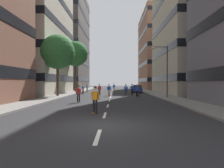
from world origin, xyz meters
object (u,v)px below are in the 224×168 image
skater_0 (87,87)px  skater_1 (83,88)px  parked_car_near (137,89)px  skater_9 (114,87)px  skater_2 (99,89)px  skater_7 (95,98)px  skater_4 (126,89)px  skater_5 (109,89)px  skater_8 (78,92)px  streetlamp_right (164,66)px  skater_6 (132,89)px  skater_3 (137,90)px  street_tree_mid (58,52)px  street_tree_near (75,54)px

skater_0 → skater_1: size_ratio=1.00×
parked_car_near → skater_9: 7.58m
skater_2 → skater_7: 18.58m
skater_1 → skater_4: same height
skater_4 → skater_9: size_ratio=1.00×
parked_car_near → skater_5: 11.61m
skater_8 → parked_car_near: bearing=68.7°
skater_1 → skater_9: (5.24, 12.19, -0.03)m
streetlamp_right → skater_1: (-11.81, 8.54, -3.12)m
skater_6 → skater_7: (-4.00, -19.51, 0.00)m
skater_3 → skater_6: bearing=93.2°
skater_0 → skater_9: same height
parked_car_near → skater_7: skater_7 is taller
skater_7 → skater_2: bearing=93.7°
street_tree_mid → skater_8: street_tree_mid is taller
street_tree_near → skater_7: size_ratio=5.77×
skater_2 → skater_4: size_ratio=1.00×
skater_5 → skater_9: (0.63, 16.33, 0.00)m
street_tree_mid → skater_6: 12.79m
skater_6 → skater_8: (-6.38, -12.49, 0.03)m
skater_0 → skater_9: bearing=50.2°
street_tree_near → skater_8: (4.50, -21.13, -6.81)m
skater_1 → skater_6: same height
skater_2 → skater_9: (2.17, 14.98, 0.00)m
skater_2 → skater_8: (-1.19, -11.52, 0.03)m
street_tree_mid → skater_1: 8.37m
parked_car_near → skater_1: bearing=-147.9°
skater_2 → skater_5: bearing=-41.4°
skater_1 → skater_7: (4.26, -21.33, -0.03)m
streetlamp_right → skater_4: (-4.68, 4.31, -3.12)m
parked_car_near → skater_0: (-9.94, -0.38, 0.32)m
skater_3 → skater_7: (-4.28, -14.27, 0.00)m
parked_car_near → skater_6: (-1.62, -8.01, 0.29)m
skater_3 → skater_8: 9.85m
parked_car_near → skater_2: size_ratio=2.47×
skater_4 → skater_5: size_ratio=1.00×
street_tree_near → skater_4: bearing=-48.6°
skater_1 → skater_8: size_ratio=1.00×
skater_2 → skater_7: (1.19, -18.54, 0.00)m
parked_car_near → skater_1: size_ratio=2.47×
skater_4 → skater_6: same height
skater_2 → street_tree_mid: bearing=-151.1°
skater_4 → skater_7: size_ratio=1.00×
skater_4 → skater_6: (1.12, 2.42, -0.03)m
skater_3 → skater_8: same height
street_tree_near → street_tree_mid: bearing=-90.0°
street_tree_mid → skater_0: bearing=77.7°
street_tree_near → skater_9: street_tree_near is taller
skater_3 → street_tree_near: bearing=128.8°
street_tree_near → skater_2: street_tree_near is taller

